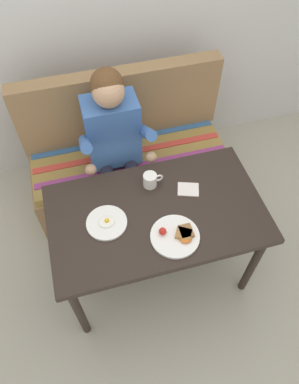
{
  "coord_description": "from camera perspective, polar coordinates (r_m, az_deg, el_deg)",
  "views": [
    {
      "loc": [
        -0.33,
        -1.05,
        2.39
      ],
      "look_at": [
        0.0,
        0.15,
        0.72
      ],
      "focal_mm": 33.64,
      "sensor_mm": 36.0,
      "label": 1
    }
  ],
  "objects": [
    {
      "name": "ground_plane",
      "position": [
        2.63,
        0.89,
        -11.97
      ],
      "size": [
        8.0,
        8.0,
        0.0
      ],
      "primitive_type": "plane",
      "color": "#A6A392"
    },
    {
      "name": "plate_eggs",
      "position": [
        1.96,
        -6.82,
        -4.76
      ],
      "size": [
        0.22,
        0.22,
        0.04
      ],
      "color": "white",
      "rests_on": "table"
    },
    {
      "name": "person",
      "position": [
        2.33,
        -5.52,
        8.11
      ],
      "size": [
        0.45,
        0.61,
        1.21
      ],
      "color": "#3A63A7",
      "rests_on": "ground"
    },
    {
      "name": "coffee_mug",
      "position": [
        2.07,
        0.15,
        1.93
      ],
      "size": [
        0.12,
        0.08,
        0.09
      ],
      "color": "white",
      "rests_on": "table"
    },
    {
      "name": "napkin",
      "position": [
        2.09,
        6.16,
        0.42
      ],
      "size": [
        0.15,
        0.13,
        0.01
      ],
      "primitive_type": "cube",
      "rotation": [
        0.0,
        0.0,
        -0.33
      ],
      "color": "white",
      "rests_on": "table"
    },
    {
      "name": "table",
      "position": [
        2.06,
        1.12,
        -4.43
      ],
      "size": [
        1.2,
        0.7,
        0.73
      ],
      "color": "black",
      "rests_on": "ground"
    },
    {
      "name": "back_wall",
      "position": [
        2.58,
        -7.53,
        28.0
      ],
      "size": [
        4.4,
        0.1,
        2.6
      ],
      "primitive_type": "cube",
      "color": "silver",
      "rests_on": "ground"
    },
    {
      "name": "couch",
      "position": [
        2.76,
        -3.41,
        5.04
      ],
      "size": [
        1.44,
        0.56,
        1.0
      ],
      "color": "olive",
      "rests_on": "ground"
    },
    {
      "name": "plate_breakfast",
      "position": [
        1.9,
        4.28,
        -6.92
      ],
      "size": [
        0.26,
        0.26,
        0.05
      ],
      "color": "white",
      "rests_on": "table"
    }
  ]
}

